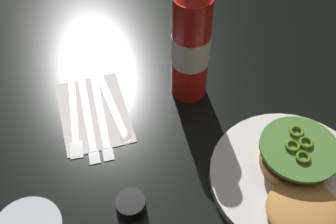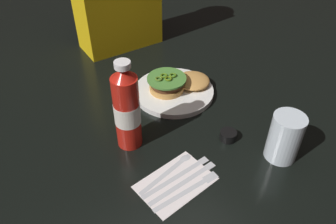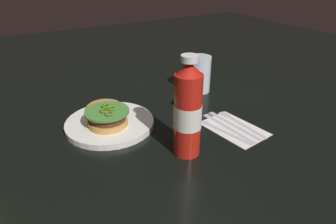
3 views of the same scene
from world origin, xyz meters
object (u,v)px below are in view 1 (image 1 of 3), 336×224
object	(u,v)px
burger_sandwich	(299,175)
steak_knife	(102,120)
spoon_utensil	(117,117)
butter_knife	(89,123)
condiment_cup	(131,205)
dinner_plate	(290,178)
napkin	(94,112)
ketchup_bottle	(191,43)
fork_utensil	(74,123)

from	to	relation	value
burger_sandwich	steak_knife	distance (m)	0.35
burger_sandwich	spoon_utensil	distance (m)	0.33
spoon_utensil	butter_knife	bearing A→B (deg)	-84.86
steak_knife	condiment_cup	bearing A→B (deg)	10.64
condiment_cup	butter_knife	world-z (taller)	condiment_cup
condiment_cup	steak_knife	distance (m)	0.19
steak_knife	dinner_plate	bearing A→B (deg)	59.26
condiment_cup	napkin	xyz separation A→B (m)	(-0.21, -0.05, -0.01)
burger_sandwich	spoon_utensil	size ratio (longest dim) A/B	1.17
burger_sandwich	ketchup_bottle	size ratio (longest dim) A/B	0.81
ketchup_bottle	fork_utensil	xyz separation A→B (m)	(0.05, -0.22, -0.11)
condiment_cup	butter_knife	size ratio (longest dim) A/B	0.23
napkin	condiment_cup	bearing A→B (deg)	13.17
dinner_plate	steak_knife	bearing A→B (deg)	-120.74
ketchup_bottle	condiment_cup	distance (m)	0.29
condiment_cup	spoon_utensil	size ratio (longest dim) A/B	0.26
steak_knife	ketchup_bottle	bearing A→B (deg)	106.87
burger_sandwich	napkin	xyz separation A→B (m)	(-0.21, -0.31, -0.04)
ketchup_bottle	condiment_cup	world-z (taller)	ketchup_bottle
burger_sandwich	condiment_cup	bearing A→B (deg)	-90.80
ketchup_bottle	steak_knife	xyz separation A→B (m)	(0.05, -0.17, -0.11)
ketchup_bottle	fork_utensil	world-z (taller)	ketchup_bottle
ketchup_bottle	fork_utensil	distance (m)	0.25
napkin	spoon_utensil	size ratio (longest dim) A/B	1.01
napkin	fork_utensil	bearing A→B (deg)	-56.15
burger_sandwich	condiment_cup	size ratio (longest dim) A/B	4.48
napkin	fork_utensil	size ratio (longest dim) A/B	0.96
condiment_cup	steak_knife	bearing A→B (deg)	-169.36
butter_knife	spoon_utensil	distance (m)	0.05
steak_knife	spoon_utensil	xyz separation A→B (m)	(-0.00, 0.03, -0.00)
burger_sandwich	ketchup_bottle	world-z (taller)	ketchup_bottle
ketchup_bottle	condiment_cup	size ratio (longest dim) A/B	5.52
fork_utensil	dinner_plate	bearing A→B (deg)	62.95
napkin	butter_knife	xyz separation A→B (m)	(0.03, -0.01, 0.00)
condiment_cup	napkin	bearing A→B (deg)	-166.83
condiment_cup	burger_sandwich	bearing A→B (deg)	89.20
burger_sandwich	napkin	distance (m)	0.38
butter_knife	condiment_cup	bearing A→B (deg)	17.94
ketchup_bottle	butter_knife	world-z (taller)	ketchup_bottle
butter_knife	spoon_utensil	xyz separation A→B (m)	(-0.00, 0.05, -0.00)
burger_sandwich	fork_utensil	size ratio (longest dim) A/B	1.11
dinner_plate	burger_sandwich	xyz separation A→B (m)	(0.01, 0.00, 0.03)
dinner_plate	napkin	size ratio (longest dim) A/B	1.44
condiment_cup	butter_knife	bearing A→B (deg)	-162.06
dinner_plate	steak_knife	size ratio (longest dim) A/B	1.26
ketchup_bottle	spoon_utensil	bearing A→B (deg)	-70.53
butter_knife	steak_knife	xyz separation A→B (m)	(-0.00, 0.02, -0.00)
burger_sandwich	ketchup_bottle	xyz separation A→B (m)	(-0.24, -0.13, 0.08)
burger_sandwich	fork_utensil	world-z (taller)	burger_sandwich
burger_sandwich	condiment_cup	world-z (taller)	burger_sandwich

